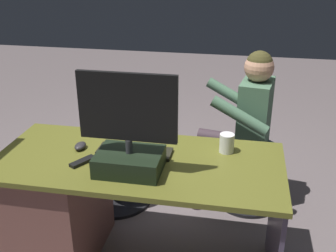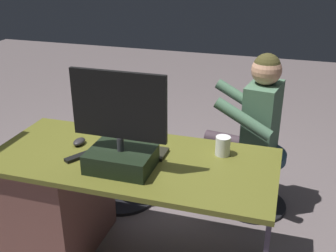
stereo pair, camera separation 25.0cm
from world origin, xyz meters
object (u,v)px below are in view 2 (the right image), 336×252
office_chair_teddy (121,168)px  person (249,121)px  keyboard (130,150)px  computer_mouse (79,142)px  teddy_bear (119,122)px  monitor (120,141)px  desk (71,196)px  visitor_chair (256,175)px  cup (223,146)px  tv_remote (78,157)px

office_chair_teddy → person: bearing=-170.3°
keyboard → computer_mouse: (0.32, 0.01, 0.01)m
office_chair_teddy → teddy_bear: 0.38m
computer_mouse → office_chair_teddy: (-0.00, -0.57, -0.49)m
keyboard → monitor: bearing=97.9°
desk → visitor_chair: size_ratio=3.32×
desk → cup: cup is taller
cup → keyboard: bearing=12.5°
desk → monitor: 0.64m
keyboard → tv_remote: keyboard is taller
monitor → cup: bearing=-147.7°
tv_remote → person: bearing=-102.5°
office_chair_teddy → person: (-0.90, -0.15, 0.44)m
teddy_bear → person: bearing=-171.1°
tv_remote → teddy_bear: 0.75m
tv_remote → office_chair_teddy: bearing=-53.2°
desk → office_chair_teddy: (-0.06, -0.63, -0.14)m
monitor → keyboard: monitor is taller
tv_remote → teddy_bear: bearing=-53.3°
teddy_bear → visitor_chair: size_ratio=0.76×
cup → tv_remote: size_ratio=0.73×
monitor → computer_mouse: (0.35, -0.18, -0.14)m
monitor → teddy_bear: size_ratio=1.45×
desk → tv_remote: bearing=145.0°
monitor → cup: 0.58m
monitor → visitor_chair: monitor is taller
computer_mouse → teddy_bear: bearing=-90.1°
tv_remote → visitor_chair: bearing=-104.8°
monitor → tv_remote: bearing=-5.7°
keyboard → teddy_bear: bearing=-60.8°
office_chair_teddy → computer_mouse: bearing=89.8°
computer_mouse → cup: bearing=-171.8°
desk → tv_remote: (-0.13, 0.09, 0.34)m
computer_mouse → visitor_chair: (-0.99, -0.73, -0.47)m
office_chair_teddy → visitor_chair: bearing=-170.3°
teddy_bear → visitor_chair: bearing=-171.0°
desk → computer_mouse: computer_mouse is taller
desk → teddy_bear: bearing=-95.3°
computer_mouse → office_chair_teddy: computer_mouse is taller
person → computer_mouse: bearing=38.4°
cup → person: (-0.08, -0.60, -0.08)m
desk → computer_mouse: (-0.06, -0.06, 0.35)m
desk → cup: (-0.89, -0.18, 0.38)m
tv_remote → cup: bearing=-128.8°
keyboard → cup: (-0.51, -0.11, 0.04)m
keyboard → cup: 0.52m
cup → computer_mouse: bearing=8.2°
computer_mouse → cup: size_ratio=0.88×
keyboard → person: bearing=-129.4°
tv_remote → teddy_bear: (0.07, -0.73, -0.10)m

